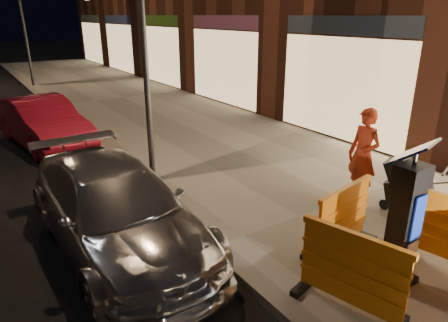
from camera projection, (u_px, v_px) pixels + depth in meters
ground_plane at (217, 254)px, 6.33m from camera, size 120.00×120.00×0.00m
sidewalk at (345, 203)px, 7.86m from camera, size 6.00×60.00×0.15m
kerb at (217, 249)px, 6.31m from camera, size 0.30×60.00×0.15m
parking_kiosk at (405, 220)px, 5.10m from camera, size 0.72×0.72×1.90m
barrier_back at (343, 219)px, 5.99m from camera, size 1.44×0.79×1.06m
barrier_kerbside at (351, 272)px, 4.76m from camera, size 0.90×1.46×1.06m
barrier_bldgside at (440, 228)px, 5.74m from camera, size 0.81×1.44×1.06m
car_silver at (120, 247)px, 6.53m from camera, size 2.01×4.75×1.37m
car_red at (47, 145)px, 11.60m from camera, size 2.08×4.35×1.37m
man at (363, 155)px, 7.60m from camera, size 0.45×0.67×1.81m
stroller at (409, 188)px, 7.13m from camera, size 0.76×0.94×1.02m
street_lamp_mid at (144, 38)px, 7.73m from camera, size 0.12×0.12×6.00m
street_lamp_far at (24, 24)px, 19.49m from camera, size 0.12×0.12×6.00m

